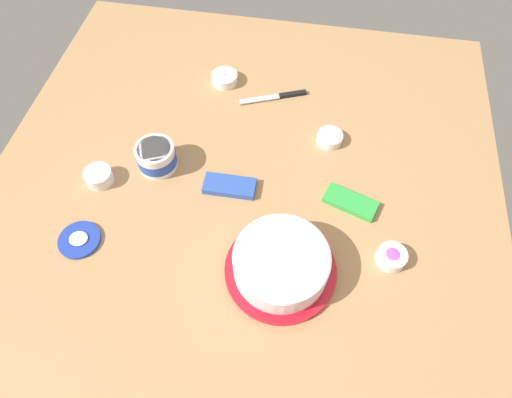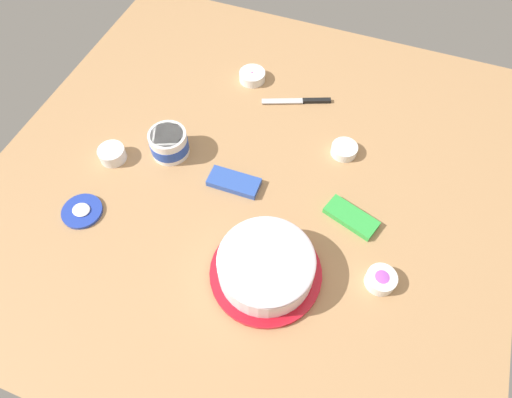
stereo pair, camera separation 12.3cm
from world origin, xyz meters
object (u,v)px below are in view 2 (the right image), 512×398
at_px(frosting_tub, 169,143).
at_px(frosting_tub_lid, 82,211).
at_px(frosted_cake, 266,266).
at_px(sprinkle_bowl_pink, 252,76).
at_px(candy_box_lower, 351,217).
at_px(spreading_knife, 303,101).
at_px(candy_box_upper, 234,182).
at_px(sprinkle_bowl_yellow, 344,150).
at_px(sprinkle_bowl_green, 112,154).
at_px(sprinkle_bowl_rainbow, 381,279).

distance_m(frosting_tub, frosting_tub_lid, 0.32).
xyz_separation_m(frosted_cake, sprinkle_bowl_pink, (0.30, -0.68, -0.03)).
bearing_deg(candy_box_lower, spreading_knife, -37.30).
relative_size(spreading_knife, candy_box_lower, 1.49).
bearing_deg(candy_box_upper, frosting_tub_lid, 32.40).
height_order(frosted_cake, sprinkle_bowl_yellow, frosted_cake).
xyz_separation_m(sprinkle_bowl_green, sprinkle_bowl_yellow, (-0.67, -0.27, -0.01)).
bearing_deg(sprinkle_bowl_yellow, sprinkle_bowl_green, 22.22).
bearing_deg(frosted_cake, sprinkle_bowl_rainbow, -164.08).
bearing_deg(candy_box_lower, sprinkle_bowl_pink, -24.46).
distance_m(sprinkle_bowl_rainbow, sprinkle_bowl_green, 0.87).
bearing_deg(candy_box_lower, sprinkle_bowl_green, 22.12).
xyz_separation_m(frosting_tub, frosting_tub_lid, (0.14, 0.29, -0.04)).
bearing_deg(spreading_knife, frosting_tub_lid, 54.21).
xyz_separation_m(sprinkle_bowl_pink, sprinkle_bowl_yellow, (-0.39, 0.21, -0.00)).
distance_m(frosting_tub_lid, sprinkle_bowl_pink, 0.73).
bearing_deg(sprinkle_bowl_yellow, frosting_tub_lid, 36.24).
distance_m(frosting_tub, sprinkle_bowl_rainbow, 0.73).
xyz_separation_m(frosting_tub, candy_box_upper, (-0.23, 0.05, -0.03)).
bearing_deg(frosting_tub, sprinkle_bowl_pink, -107.28).
bearing_deg(sprinkle_bowl_green, sprinkle_bowl_rainbow, 172.35).
xyz_separation_m(sprinkle_bowl_pink, candy_box_lower, (-0.47, 0.44, -0.01)).
height_order(sprinkle_bowl_green, sprinkle_bowl_yellow, sprinkle_bowl_green).
distance_m(frosting_tub, candy_box_lower, 0.59).
relative_size(candy_box_lower, candy_box_upper, 0.99).
distance_m(frosted_cake, sprinkle_bowl_yellow, 0.48).
bearing_deg(frosting_tub_lid, sprinkle_bowl_pink, -110.96).
xyz_separation_m(frosting_tub_lid, candy_box_lower, (-0.73, -0.25, 0.00)).
bearing_deg(frosted_cake, candy_box_lower, -125.11).
bearing_deg(spreading_knife, sprinkle_bowl_pink, -12.18).
height_order(sprinkle_bowl_rainbow, candy_box_upper, sprinkle_bowl_rainbow).
bearing_deg(sprinkle_bowl_rainbow, candy_box_upper, -18.23).
relative_size(sprinkle_bowl_green, candy_box_lower, 0.54).
bearing_deg(frosted_cake, sprinkle_bowl_green, -18.92).
relative_size(sprinkle_bowl_green, candy_box_upper, 0.53).
bearing_deg(sprinkle_bowl_green, candy_box_upper, -174.15).
distance_m(frosting_tub, candy_box_upper, 0.24).
bearing_deg(candy_box_upper, frosted_cake, 127.34).
relative_size(frosting_tub_lid, candy_box_lower, 0.76).
relative_size(spreading_knife, candy_box_upper, 1.48).
height_order(frosting_tub_lid, candy_box_upper, candy_box_upper).
xyz_separation_m(frosting_tub_lid, sprinkle_bowl_yellow, (-0.65, -0.48, 0.01)).
xyz_separation_m(frosting_tub, sprinkle_bowl_yellow, (-0.51, -0.19, -0.03)).
distance_m(sprinkle_bowl_green, candy_box_lower, 0.75).
distance_m(candy_box_lower, candy_box_upper, 0.36).
bearing_deg(frosting_tub_lid, frosting_tub, -115.71).
bearing_deg(spreading_knife, frosting_tub, 47.47).
distance_m(sprinkle_bowl_rainbow, candy_box_upper, 0.50).
height_order(frosting_tub_lid, candy_box_lower, candy_box_lower).
xyz_separation_m(frosted_cake, frosting_tub_lid, (0.56, 0.01, -0.04)).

